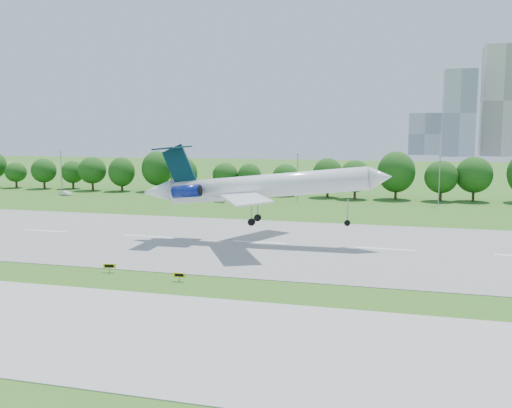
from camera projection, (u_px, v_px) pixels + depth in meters
name	position (u px, v px, depth m)	size (l,w,h in m)	color
ground	(60.00, 271.00, 73.74)	(600.00, 600.00, 0.00)	#2F671B
runway	(147.00, 237.00, 97.65)	(400.00, 45.00, 0.08)	gray
tree_line	(252.00, 173.00, 160.97)	(288.40, 8.40, 10.40)	#382314
light_poles	(233.00, 175.00, 152.04)	(175.90, 0.25, 12.19)	gray
skyline	(494.00, 114.00, 417.26)	(127.00, 52.00, 80.00)	#B2B2B7
airliner	(255.00, 186.00, 91.30)	(40.68, 29.47, 12.75)	white
taxi_sign_centre	(110.00, 266.00, 72.81)	(1.63, 0.42, 1.14)	gray
taxi_sign_right	(179.00, 275.00, 68.45)	(1.51, 0.20, 1.06)	gray
service_vehicle_a	(65.00, 193.00, 160.88)	(1.38, 3.95, 1.30)	silver
service_vehicle_b	(220.00, 200.00, 144.60)	(1.37, 3.41, 1.16)	white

